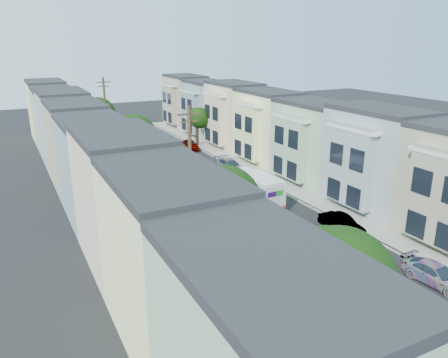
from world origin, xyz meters
name	(u,v)px	position (x,y,z in m)	size (l,w,h in m)	color
ground	(279,238)	(0.00, 0.00, 0.00)	(160.00, 160.00, 0.00)	black
road_slab	(199,183)	(0.00, 15.00, 0.01)	(12.00, 70.00, 0.02)	black
curb_left	(143,191)	(-6.05, 15.00, 0.07)	(0.30, 70.00, 0.15)	gray
curb_right	(249,175)	(6.05, 15.00, 0.07)	(0.30, 70.00, 0.15)	gray
sidewalk_left	(130,193)	(-7.35, 15.00, 0.07)	(2.60, 70.00, 0.15)	gray
sidewalk_right	(259,173)	(7.35, 15.00, 0.07)	(2.60, 70.00, 0.15)	gray
centerline	(199,183)	(0.00, 15.00, 0.00)	(0.12, 70.00, 0.01)	gold
townhouse_row_left	(90,200)	(-11.15, 15.00, 0.00)	(5.00, 70.00, 8.50)	#9EC199
townhouse_row_right	(287,169)	(11.15, 15.00, 0.00)	(5.00, 70.00, 8.50)	#9EC199
tree_a	(337,284)	(-6.30, -13.16, 4.90)	(4.70, 4.70, 7.27)	black
tree_b	(222,203)	(-6.30, -2.82, 4.87)	(4.70, 4.70, 7.24)	black
tree_c	(165,166)	(-6.30, 7.38, 4.61)	(4.61, 4.61, 6.93)	black
tree_d	(133,138)	(-6.30, 16.60, 5.12)	(4.70, 4.70, 7.49)	black
tree_e	(97,115)	(-6.30, 33.28, 4.90)	(4.70, 4.70, 7.27)	black
tree_far_r	(199,118)	(6.89, 30.41, 3.90)	(2.90, 2.90, 5.41)	black
utility_pole_near	(191,178)	(-6.30, 2.00, 5.15)	(1.60, 0.26, 10.00)	#42301E
utility_pole_far	(106,120)	(-6.30, 28.00, 5.15)	(1.60, 0.26, 10.00)	#42301E
fedex_truck	(254,189)	(1.73, 6.65, 1.67)	(2.39, 6.22, 2.98)	silver
lead_sedan	(224,179)	(1.85, 12.88, 0.73)	(2.03, 4.83, 1.45)	black
parked_left_b	(288,302)	(-4.90, -8.06, 0.67)	(1.58, 4.12, 1.33)	black
parked_left_c	(227,249)	(-4.90, -0.91, 0.66)	(2.19, 4.74, 1.32)	#96989C
parked_left_d	(165,194)	(-4.90, 11.58, 0.65)	(1.54, 4.03, 1.31)	#65200E
parked_right_a	(437,275)	(4.90, -9.77, 0.63)	(1.75, 4.17, 1.25)	#565656
parked_right_b	(342,224)	(4.90, -1.29, 0.67)	(1.43, 4.04, 1.35)	silver
parked_right_c	(230,166)	(4.90, 17.30, 0.68)	(1.89, 4.50, 1.35)	black
parked_right_d	(190,145)	(4.90, 28.89, 0.68)	(1.59, 4.16, 1.35)	#0D1338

